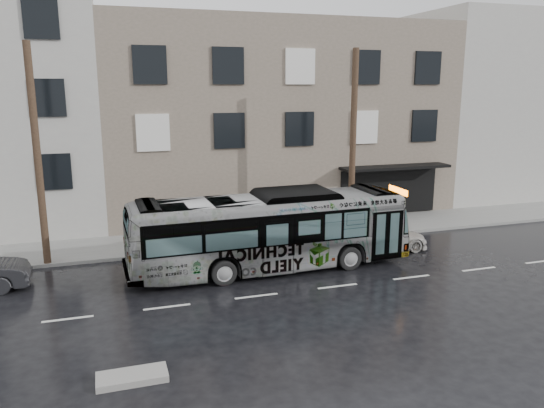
# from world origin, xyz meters

# --- Properties ---
(ground) EXTENTS (120.00, 120.00, 0.00)m
(ground) POSITION_xyz_m (0.00, 0.00, 0.00)
(ground) COLOR black
(ground) RESTS_ON ground
(sidewalk) EXTENTS (90.00, 3.60, 0.15)m
(sidewalk) POSITION_xyz_m (0.00, 4.90, 0.07)
(sidewalk) COLOR gray
(sidewalk) RESTS_ON ground
(building_taupe) EXTENTS (20.00, 12.00, 11.00)m
(building_taupe) POSITION_xyz_m (5.00, 12.70, 5.50)
(building_taupe) COLOR gray
(building_taupe) RESTS_ON ground
(building_filler) EXTENTS (18.00, 12.00, 12.00)m
(building_filler) POSITION_xyz_m (24.00, 12.70, 6.00)
(building_filler) COLOR #AEADA5
(building_filler) RESTS_ON ground
(utility_pole_front) EXTENTS (0.30, 0.30, 9.00)m
(utility_pole_front) POSITION_xyz_m (6.50, 3.30, 4.65)
(utility_pole_front) COLOR #4A3525
(utility_pole_front) RESTS_ON sidewalk
(utility_pole_rear) EXTENTS (0.30, 0.30, 9.00)m
(utility_pole_rear) POSITION_xyz_m (-7.50, 3.30, 4.65)
(utility_pole_rear) COLOR #4A3525
(utility_pole_rear) RESTS_ON sidewalk
(sign_post) EXTENTS (0.06, 0.06, 2.40)m
(sign_post) POSITION_xyz_m (7.60, 3.30, 1.35)
(sign_post) COLOR slate
(sign_post) RESTS_ON sidewalk
(bus) EXTENTS (11.71, 3.04, 3.24)m
(bus) POSITION_xyz_m (1.33, 0.18, 1.62)
(bus) COLOR #B2B2B2
(bus) RESTS_ON ground
(white_sedan) EXTENTS (4.41, 2.11, 1.24)m
(white_sedan) POSITION_xyz_m (7.03, 1.10, 0.62)
(white_sedan) COLOR #B2AEA9
(white_sedan) RESTS_ON ground
(slush_pile) EXTENTS (1.81, 0.81, 0.18)m
(slush_pile) POSITION_xyz_m (-4.59, -6.92, 0.09)
(slush_pile) COLOR #A19D99
(slush_pile) RESTS_ON ground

